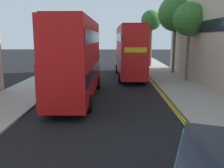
% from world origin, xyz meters
% --- Properties ---
extents(sidewalk_right, '(4.00, 80.00, 0.14)m').
position_xyz_m(sidewalk_right, '(6.50, 16.00, 0.07)').
color(sidewalk_right, '#9E9991').
rests_on(sidewalk_right, ground).
extents(sidewalk_left, '(4.00, 80.00, 0.14)m').
position_xyz_m(sidewalk_left, '(-6.50, 16.00, 0.07)').
color(sidewalk_left, '#9E9991').
rests_on(sidewalk_left, ground).
extents(kerb_line_outer, '(0.10, 56.00, 0.01)m').
position_xyz_m(kerb_line_outer, '(4.40, 14.00, 0.00)').
color(kerb_line_outer, yellow).
rests_on(kerb_line_outer, ground).
extents(kerb_line_inner, '(0.10, 56.00, 0.01)m').
position_xyz_m(kerb_line_inner, '(4.24, 14.00, 0.00)').
color(kerb_line_inner, yellow).
rests_on(kerb_line_inner, ground).
extents(double_decker_bus_away, '(2.83, 10.82, 5.64)m').
position_xyz_m(double_decker_bus_away, '(-2.07, 14.88, 3.03)').
color(double_decker_bus_away, red).
rests_on(double_decker_bus_away, ground).
extents(double_decker_bus_oncoming, '(3.10, 10.89, 5.64)m').
position_xyz_m(double_decker_bus_oncoming, '(2.21, 24.46, 3.03)').
color(double_decker_bus_oncoming, red).
rests_on(double_decker_bus_oncoming, ground).
extents(street_tree_near, '(4.10, 4.10, 9.03)m').
position_xyz_m(street_tree_near, '(7.70, 27.35, 7.08)').
color(street_tree_near, '#6B6047').
rests_on(street_tree_near, sidewalk_right).
extents(street_tree_mid, '(3.18, 3.18, 7.54)m').
position_xyz_m(street_tree_mid, '(7.74, 21.73, 6.04)').
color(street_tree_mid, '#6B6047').
rests_on(street_tree_mid, sidewalk_right).
extents(street_tree_far, '(2.95, 2.95, 8.22)m').
position_xyz_m(street_tree_far, '(5.89, 34.68, 6.73)').
color(street_tree_far, '#6B6047').
rests_on(street_tree_far, sidewalk_right).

